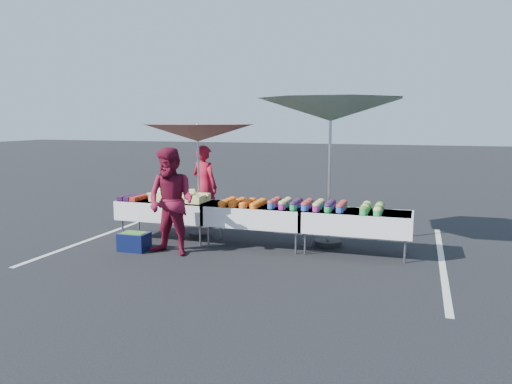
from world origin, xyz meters
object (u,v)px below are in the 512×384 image
(table_left, at_px, (167,209))
(table_right, at_px, (356,221))
(storage_bin, at_px, (134,241))
(umbrella_left, at_px, (198,134))
(vendor, at_px, (205,186))
(customer, at_px, (171,202))
(table_center, at_px, (256,215))
(umbrella_right, at_px, (331,111))

(table_left, height_order, table_right, same)
(storage_bin, bearing_deg, umbrella_left, 64.91)
(vendor, bearing_deg, storage_bin, 100.21)
(vendor, xyz_separation_m, customer, (0.38, -2.25, 0.04))
(table_right, bearing_deg, umbrella_left, 172.68)
(table_center, xyz_separation_m, umbrella_left, (-1.32, 0.40, 1.44))
(table_center, height_order, table_right, same)
(table_right, height_order, customer, customer)
(table_left, distance_m, umbrella_right, 3.60)
(vendor, distance_m, umbrella_right, 3.32)
(table_center, height_order, umbrella_right, umbrella_right)
(table_left, bearing_deg, umbrella_left, 39.53)
(table_center, relative_size, table_right, 1.00)
(umbrella_left, relative_size, storage_bin, 5.23)
(table_right, height_order, storage_bin, table_right)
(customer, bearing_deg, table_right, 25.59)
(table_left, relative_size, customer, 1.02)
(table_left, bearing_deg, table_right, 0.00)
(umbrella_right, bearing_deg, table_right, -40.57)
(table_center, bearing_deg, vendor, 141.26)
(vendor, distance_m, storage_bin, 2.37)
(vendor, height_order, storage_bin, vendor)
(table_left, xyz_separation_m, storage_bin, (-0.15, -0.97, -0.42))
(table_right, distance_m, vendor, 3.61)
(table_right, bearing_deg, table_center, 180.00)
(table_center, height_order, customer, customer)
(table_center, bearing_deg, umbrella_right, 21.06)
(customer, bearing_deg, storage_bin, -174.09)
(table_left, relative_size, umbrella_left, 0.71)
(vendor, bearing_deg, table_center, 160.94)
(table_center, bearing_deg, customer, -140.25)
(umbrella_left, bearing_deg, table_right, -7.32)
(table_center, distance_m, table_right, 1.80)
(table_left, distance_m, table_right, 3.60)
(umbrella_left, bearing_deg, customer, -84.85)
(table_left, bearing_deg, vendor, 79.81)
(table_right, xyz_separation_m, storage_bin, (-3.75, -0.97, -0.42))
(storage_bin, bearing_deg, vendor, 80.12)
(table_left, distance_m, vendor, 1.32)
(customer, xyz_separation_m, umbrella_left, (-0.13, 1.39, 1.11))
(table_center, relative_size, umbrella_right, 0.55)
(table_center, distance_m, umbrella_right, 2.29)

